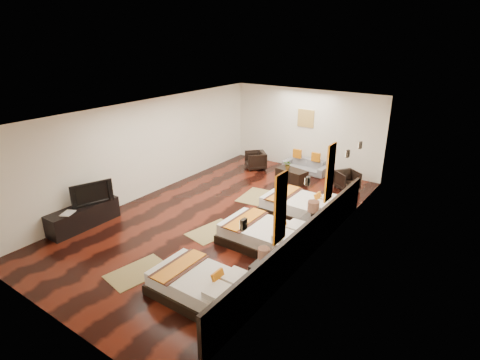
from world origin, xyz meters
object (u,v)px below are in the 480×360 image
Objects in this scene: nightstand_a at (263,273)px; nightstand_b at (312,226)px; bed_mid at (265,235)px; tv_console at (84,216)px; tv at (91,192)px; armchair_left at (256,160)px; table_plant at (288,165)px; bed_far at (302,207)px; bed_near at (201,286)px; sofa at (306,166)px; book at (63,213)px; armchair_right at (347,180)px; coffee_table at (291,175)px; figurine at (106,190)px.

nightstand_b is at bearing 90.00° from nightstand_a.
bed_mid reaches higher than tv_console.
tv reaches higher than nightstand_b.
table_plant is at bearing 30.34° from armchair_left.
bed_far reaches higher than armchair_left.
bed_near is 1.17× the size of sofa.
nightstand_a is 0.52× the size of sofa.
armchair_left is (-3.05, 4.33, 0.06)m from bed_mid.
nightstand_a is (0.75, -1.30, 0.03)m from bed_mid.
tv is 3.02× the size of book.
nightstand_a is 5.68m from armchair_right.
armchair_right is (4.45, 5.90, -0.55)m from tv.
armchair_left reaches higher than armchair_right.
tv is at bearing 177.24° from armchair_right.
coffee_table is at bearing -85.79° from sofa.
coffee_table is 0.37m from table_plant.
armchair_left reaches higher than sofa.
book is at bearing -55.25° from armchair_left.
tv is 0.82m from book.
coffee_table is at bearing 137.01° from armchair_right.
nightstand_a is 0.81× the size of tv.
coffee_table is at bearing 124.80° from nightstand_b.
coffee_table is at bearing 66.16° from book.
armchair_right is at bearing 12.75° from coffee_table.
bed_near is 2.24m from bed_mid.
tv is at bearing -115.28° from table_plant.
tv_console is 1.77× the size of tv.
coffee_table is (-2.17, 3.12, -0.14)m from nightstand_b.
nightstand_a is 5.70m from coffee_table.
bed_far is 3.14× the size of armchair_right.
bed_far reaches higher than coffee_table.
nightstand_a reaches higher than table_plant.
bed_far reaches higher than tv_console.
tv_console is at bearing -115.67° from coffee_table.
nightstand_b reaches higher than bed_mid.
tv is 7.13m from sofa.
bed_far is 2.04× the size of nightstand_b.
bed_far is at bearing -56.30° from coffee_table.
tv_console reaches higher than sofa.
table_plant is (2.64, 6.25, -0.02)m from book.
bed_mid is at bearing 14.45° from figurine.
armchair_left is (-3.05, 2.48, 0.05)m from bed_far.
bed_near is 5.02× the size of figurine.
coffee_table is (2.77, 5.05, -0.53)m from figurine.
armchair_right is at bearing 83.11° from bed_far.
armchair_left is at bearing 8.50° from tv.
tv_console is (-4.95, -0.50, -0.01)m from nightstand_a.
bed_mid reaches higher than coffee_table.
book reaches higher than sofa.
nightstand_b is at bearing -55.20° from coffee_table.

